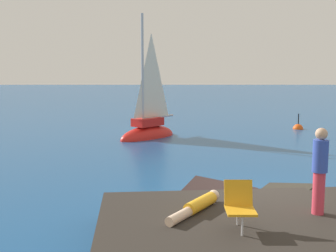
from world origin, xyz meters
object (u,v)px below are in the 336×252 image
person_standing (318,168)px  beach_chair (238,203)px  marker_buoy (297,129)px  sailboat_near (147,130)px  person_sunbather (196,205)px

person_standing → beach_chair: (-1.59, -0.72, -0.42)m
person_standing → marker_buoy: 15.97m
sailboat_near → marker_buoy: size_ratio=5.66×
person_standing → person_sunbather: bearing=144.7°
sailboat_near → person_standing: (3.76, -12.39, 1.11)m
sailboat_near → person_standing: 13.00m
sailboat_near → beach_chair: bearing=52.2°
marker_buoy → person_standing: bearing=-106.0°
sailboat_near → beach_chair: size_ratio=8.02×
sailboat_near → person_standing: size_ratio=3.95×
sailboat_near → person_sunbather: sailboat_near is taller
person_sunbather → person_standing: person_standing is taller
person_standing → sailboat_near: bearing=74.9°
person_sunbather → beach_chair: beach_chair is taller
sailboat_near → marker_buoy: (8.14, 2.90, -0.34)m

